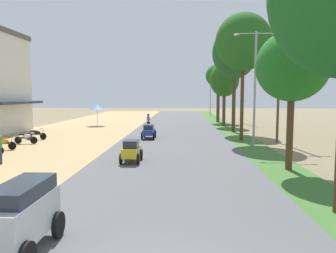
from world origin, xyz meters
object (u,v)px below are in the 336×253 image
(utility_pole_near, at_px, (243,92))
(car_van_silver, at_px, (22,214))
(vendor_umbrella, at_px, (97,107))
(median_tree_third, at_px, (243,42))
(streetlamp_mid, at_px, (210,91))
(median_tree_second, at_px, (292,67))
(motorbike_ahead_second, at_px, (148,121))
(parked_motorbike_third, at_px, (4,143))
(median_tree_fourth, at_px, (235,53))
(utility_pole_far, at_px, (279,84))
(median_tree_sixth, at_px, (218,76))
(pedestrian_on_shoulder, at_px, (0,148))
(streetlamp_near, at_px, (255,81))
(car_hatchback_yellow, at_px, (131,150))
(parked_motorbike_fifth, at_px, (36,134))
(parked_motorbike_fourth, at_px, (26,137))
(car_sedan_blue, at_px, (149,131))
(median_tree_fifth, at_px, (224,80))

(utility_pole_near, xyz_separation_m, car_van_silver, (-12.01, -36.85, -3.25))
(vendor_umbrella, relative_size, median_tree_third, 0.24)
(vendor_umbrella, distance_m, streetlamp_mid, 25.52)
(car_van_silver, bearing_deg, median_tree_second, 44.72)
(vendor_umbrella, distance_m, motorbike_ahead_second, 7.47)
(parked_motorbike_third, relative_size, median_tree_fourth, 0.17)
(vendor_umbrella, xyz_separation_m, utility_pole_far, (18.13, -13.04, 2.36))
(median_tree_second, xyz_separation_m, median_tree_sixth, (-0.31, 29.16, 1.22))
(pedestrian_on_shoulder, xyz_separation_m, car_van_silver, (6.08, -9.68, 0.06))
(median_tree_second, height_order, streetlamp_near, streetlamp_near)
(vendor_umbrella, xyz_separation_m, car_hatchback_yellow, (7.60, -21.55, -1.56))
(vendor_umbrella, xyz_separation_m, median_tree_sixth, (15.51, 6.18, 4.11))
(motorbike_ahead_second, bearing_deg, median_tree_third, -47.31)
(parked_motorbike_fifth, xyz_separation_m, vendor_umbrella, (1.90, 12.66, 1.75))
(car_van_silver, bearing_deg, parked_motorbike_fifth, 113.81)
(median_tree_fourth, bearing_deg, utility_pole_near, 74.84)
(median_tree_second, height_order, motorbike_ahead_second, median_tree_second)
(parked_motorbike_fourth, bearing_deg, parked_motorbike_fifth, 97.20)
(utility_pole_near, bearing_deg, parked_motorbike_fifth, -139.70)
(pedestrian_on_shoulder, bearing_deg, streetlamp_mid, 70.44)
(median_tree_third, xyz_separation_m, motorbike_ahead_second, (-8.70, 9.44, -7.20))
(parked_motorbike_fourth, xyz_separation_m, car_hatchback_yellow, (9.21, -6.51, 0.19))
(car_van_silver, xyz_separation_m, car_sedan_blue, (0.92, 20.39, -0.28))
(parked_motorbike_fourth, height_order, median_tree_fourth, median_tree_fourth)
(car_sedan_blue, bearing_deg, utility_pole_far, -7.38)
(car_hatchback_yellow, height_order, car_sedan_blue, car_hatchback_yellow)
(streetlamp_near, bearing_deg, car_van_silver, -118.90)
(streetlamp_near, bearing_deg, car_sedan_blue, 153.05)
(utility_pole_far, relative_size, car_sedan_blue, 3.96)
(median_tree_second, relative_size, utility_pole_far, 0.77)
(median_tree_third, relative_size, streetlamp_near, 1.26)
(median_tree_sixth, distance_m, car_van_silver, 39.62)
(utility_pole_far, xyz_separation_m, car_van_silver, (-11.48, -19.02, -3.65))
(streetlamp_mid, distance_m, car_sedan_blue, 32.94)
(median_tree_second, distance_m, car_van_silver, 13.56)
(streetlamp_mid, bearing_deg, median_tree_fifth, -90.22)
(parked_motorbike_third, height_order, motorbike_ahead_second, motorbike_ahead_second)
(median_tree_sixth, relative_size, utility_pole_near, 0.99)
(parked_motorbike_fifth, distance_m, utility_pole_far, 20.46)
(median_tree_fifth, height_order, motorbike_ahead_second, median_tree_fifth)
(median_tree_fourth, bearing_deg, median_tree_fifth, 91.20)
(car_van_silver, distance_m, car_sedan_blue, 20.41)
(vendor_umbrella, relative_size, pedestrian_on_shoulder, 1.56)
(vendor_umbrella, relative_size, utility_pole_far, 0.28)
(median_tree_third, height_order, median_tree_sixth, median_tree_third)
(parked_motorbike_fourth, xyz_separation_m, pedestrian_on_shoulder, (2.17, -7.34, 0.41))
(car_sedan_blue, bearing_deg, median_tree_fourth, 34.17)
(median_tree_second, height_order, median_tree_third, median_tree_third)
(parked_motorbike_fourth, height_order, car_van_silver, car_van_silver)
(median_tree_third, relative_size, median_tree_fifth, 1.35)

